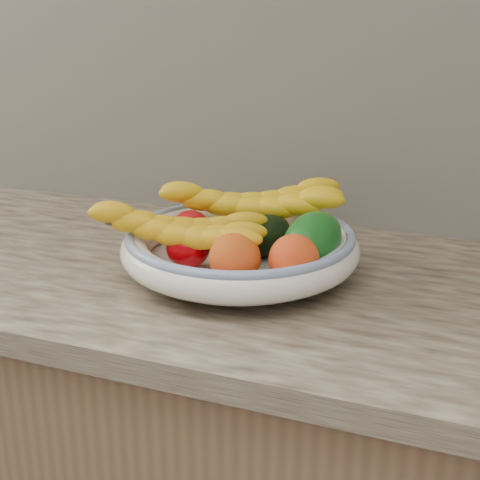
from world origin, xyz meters
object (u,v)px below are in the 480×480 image
at_px(fruit_bowl, 240,247).
at_px(banana_bunch_front, 177,234).
at_px(banana_bunch_back, 251,208).
at_px(green_mango, 313,240).

xyz_separation_m(fruit_bowl, banana_bunch_front, (-0.08, -0.07, 0.03)).
bearing_deg(banana_bunch_front, fruit_bowl, 25.59).
bearing_deg(banana_bunch_back, banana_bunch_front, -131.35).
distance_m(fruit_bowl, green_mango, 0.13).
bearing_deg(banana_bunch_front, banana_bunch_back, 53.37).
xyz_separation_m(fruit_bowl, green_mango, (0.12, -0.00, 0.03)).
relative_size(banana_bunch_back, banana_bunch_front, 1.12).
bearing_deg(fruit_bowl, green_mango, -0.86).
distance_m(banana_bunch_back, banana_bunch_front, 0.17).
distance_m(fruit_bowl, banana_bunch_front, 0.11).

